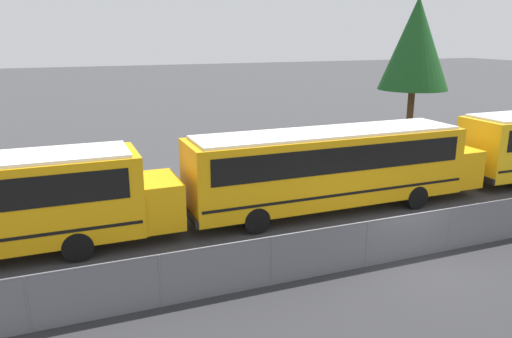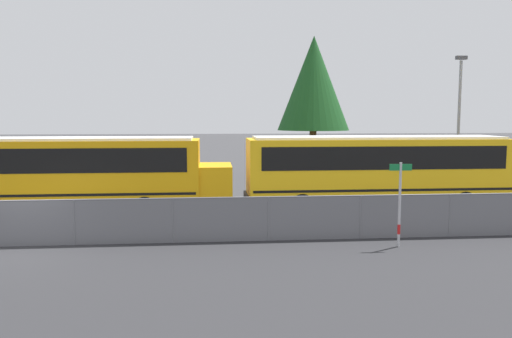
{
  "view_description": "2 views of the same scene",
  "coord_description": "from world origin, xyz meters",
  "views": [
    {
      "loc": [
        -9.54,
        -11.36,
        6.7
      ],
      "look_at": [
        -2.84,
        5.45,
        1.77
      ],
      "focal_mm": 35.0,
      "sensor_mm": 36.0,
      "label": 1
    },
    {
      "loc": [
        5.78,
        -15.68,
        4.0
      ],
      "look_at": [
        7.54,
        3.85,
        1.93
      ],
      "focal_mm": 35.0,
      "sensor_mm": 36.0,
      "label": 2
    }
  ],
  "objects": [
    {
      "name": "fence",
      "position": [
        0.0,
        -0.0,
        0.74
      ],
      "size": [
        76.0,
        0.07,
        1.45
      ],
      "color": "#9EA0A5",
      "rests_on": "ground_plane"
    },
    {
      "name": "school_bus_2",
      "position": [
        0.1,
        4.72,
        1.87
      ],
      "size": [
        12.35,
        2.53,
        3.17
      ],
      "color": "orange",
      "rests_on": "ground_plane"
    },
    {
      "name": "ground_plane",
      "position": [
        0.0,
        0.0,
        0.0
      ],
      "size": [
        200.0,
        200.0,
        0.0
      ],
      "primitive_type": "plane",
      "color": "#38383A"
    },
    {
      "name": "tree_0",
      "position": [
        12.22,
        15.48,
        6.04
      ],
      "size": [
        4.51,
        4.51,
        9.0
      ],
      "color": "#51381E",
      "rests_on": "ground_plane"
    }
  ]
}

